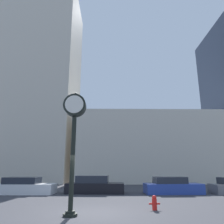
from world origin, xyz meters
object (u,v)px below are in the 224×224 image
(street_clock, at_px, (74,125))
(car_blue, at_px, (172,186))
(car_white, at_px, (24,187))
(car_black, at_px, (95,186))
(fire_hydrant_near, at_px, (154,202))

(street_clock, distance_m, car_blue, 11.23)
(street_clock, relative_size, car_white, 1.15)
(street_clock, height_order, car_blue, street_clock)
(car_black, distance_m, fire_hydrant_near, 8.15)
(car_black, height_order, fire_hydrant_near, car_black)
(street_clock, distance_m, fire_hydrant_near, 5.38)
(car_black, bearing_deg, car_blue, -0.66)
(car_blue, bearing_deg, street_clock, -130.26)
(car_black, xyz_separation_m, fire_hydrant_near, (3.36, -7.42, -0.24))
(car_black, bearing_deg, fire_hydrant_near, -62.51)
(fire_hydrant_near, bearing_deg, car_blue, 67.78)
(car_black, bearing_deg, street_clock, -89.90)
(car_white, relative_size, car_blue, 1.05)
(street_clock, relative_size, fire_hydrant_near, 8.10)
(car_black, bearing_deg, car_white, -173.20)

